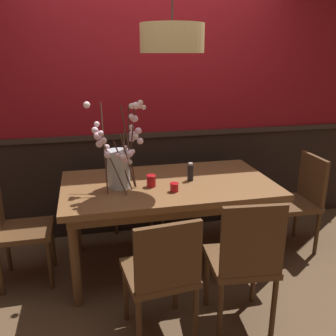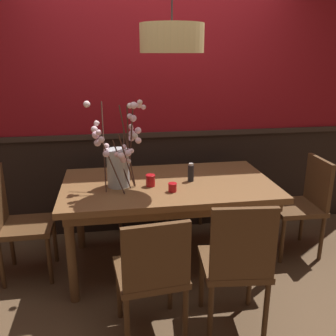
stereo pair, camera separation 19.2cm
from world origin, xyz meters
name	(u,v)px [view 1 (the left image)]	position (x,y,z in m)	size (l,w,h in m)	color
ground_plane	(168,262)	(0.00, 0.00, 0.00)	(24.00, 24.00, 0.00)	brown
back_wall	(150,96)	(0.00, 0.77, 1.39)	(4.76, 0.14, 2.79)	black
dining_table	(168,192)	(0.00, 0.00, 0.68)	(1.74, 0.99, 0.76)	brown
chair_far_side_right	(174,173)	(0.28, 0.93, 0.53)	(0.44, 0.40, 0.92)	brown
chair_head_west_end	(13,223)	(-1.25, 0.02, 0.52)	(0.43, 0.40, 0.94)	brown
chair_far_side_left	(128,177)	(-0.23, 0.92, 0.52)	(0.47, 0.45, 0.91)	brown
chair_head_east_end	(299,197)	(1.26, 0.02, 0.50)	(0.44, 0.43, 0.90)	brown
chair_near_side_right	(245,259)	(0.30, -0.90, 0.53)	(0.46, 0.47, 0.95)	brown
chair_near_side_left	(162,272)	(-0.24, -0.88, 0.50)	(0.47, 0.47, 0.88)	brown
vase_with_blossoms	(119,163)	(-0.40, -0.04, 0.97)	(0.47, 0.38, 0.70)	silver
candle_holder_nearer_center	(175,187)	(0.00, -0.22, 0.80)	(0.07, 0.07, 0.07)	red
candle_holder_nearer_edge	(151,181)	(-0.15, -0.07, 0.81)	(0.08, 0.08, 0.10)	red
condiment_bottle	(191,172)	(0.19, 0.00, 0.84)	(0.05, 0.05, 0.16)	black
pendant_lamp	(172,38)	(0.02, -0.04, 1.90)	(0.47, 0.47, 1.00)	tan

